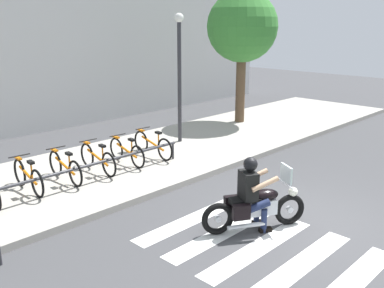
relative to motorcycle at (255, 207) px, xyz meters
name	(u,v)px	position (x,y,z in m)	size (l,w,h in m)	color
ground_plane	(300,223)	(0.84, -0.48, -0.45)	(48.00, 48.00, 0.00)	#424244
sidewalk	(134,161)	(0.84, 4.68, -0.38)	(24.00, 4.40, 0.15)	#A8A399
crosswalk_stripe_0	(348,286)	(-0.52, -2.08, -0.45)	(2.80, 0.40, 0.01)	white
crosswalk_stripe_1	(300,265)	(-0.52, -1.28, -0.45)	(2.80, 0.40, 0.01)	white
crosswalk_stripe_2	(259,248)	(-0.52, -0.48, -0.45)	(2.80, 0.40, 0.01)	white
crosswalk_stripe_3	(223,232)	(-0.52, 0.32, -0.45)	(2.80, 0.40, 0.01)	white
crosswalk_stripe_4	(192,219)	(-0.52, 1.12, -0.45)	(2.80, 0.40, 0.01)	white
motorcycle	(255,207)	(0.00, 0.00, 0.00)	(1.85, 1.12, 1.20)	black
rider	(252,189)	(-0.07, 0.04, 0.36)	(0.77, 0.72, 1.43)	black
bicycle_1	(28,177)	(-2.25, 4.47, 0.05)	(0.48, 1.59, 0.76)	black
bicycle_2	(65,167)	(-1.35, 4.47, 0.04)	(0.48, 1.64, 0.76)	black
bicycle_3	(98,159)	(-0.45, 4.47, 0.04)	(0.48, 1.68, 0.76)	black
bicycle_4	(127,152)	(0.45, 4.47, 0.03)	(0.48, 1.60, 0.74)	black
bicycle_5	(153,144)	(1.34, 4.47, 0.05)	(0.48, 1.71, 0.76)	black
bike_rack	(95,165)	(-0.90, 3.91, 0.12)	(5.09, 0.07, 0.49)	#333338
street_lamp	(179,67)	(3.00, 5.08, 2.00)	(0.28, 0.28, 4.02)	#2D2D33
tree_near_rack	(242,28)	(6.52, 5.48, 3.11)	(2.53, 2.53, 4.88)	brown
building_backdrop	(23,3)	(0.84, 10.38, 3.92)	(24.00, 1.20, 8.74)	#B2B2B2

